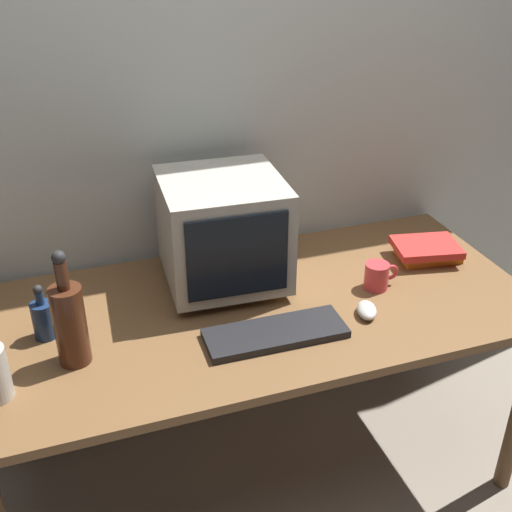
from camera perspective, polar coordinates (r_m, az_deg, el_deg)
The scene contains 10 objects.
ground_plane at distance 2.53m, azimuth 0.00°, elevation -18.43°, with size 6.00×6.00×0.00m, color gray.
back_wall at distance 2.24m, azimuth -4.03°, elevation 13.06°, with size 4.00×0.08×2.50m, color beige.
desk at distance 2.09m, azimuth 0.00°, elevation -6.16°, with size 1.78×0.82×0.74m.
crt_monitor at distance 2.08m, azimuth -2.96°, elevation 2.21°, with size 0.40×0.41×0.37m.
keyboard at distance 1.91m, azimuth 1.81°, elevation -6.87°, with size 0.42×0.15×0.02m, color black.
computer_mouse at distance 2.02m, azimuth 9.81°, elevation -4.76°, with size 0.06×0.10×0.04m, color beige.
bottle_tall at distance 1.82m, azimuth -16.22°, elevation -5.63°, with size 0.09×0.09×0.35m.
bottle_short at distance 1.98m, azimuth -18.37°, elevation -5.26°, with size 0.07×0.07×0.18m.
book_stack at distance 2.37m, azimuth 14.98°, elevation 0.48°, with size 0.25×0.21×0.06m.
mug at distance 2.15m, azimuth 10.73°, elevation -1.75°, with size 0.12×0.08×0.09m.
Camera 1 is at (-0.56, -1.61, 1.87)m, focal length 45.03 mm.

